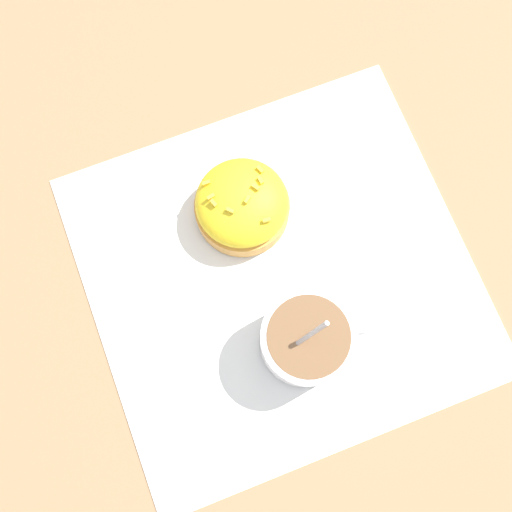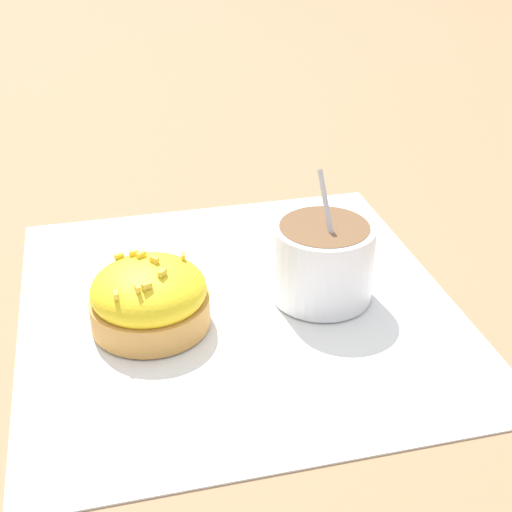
# 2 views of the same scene
# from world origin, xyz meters

# --- Properties ---
(ground_plane) EXTENTS (3.00, 3.00, 0.00)m
(ground_plane) POSITION_xyz_m (0.00, 0.00, 0.00)
(ground_plane) COLOR #93704C
(paper_napkin) EXTENTS (0.35, 0.36, 0.00)m
(paper_napkin) POSITION_xyz_m (0.00, 0.00, 0.00)
(paper_napkin) COLOR white
(paper_napkin) RESTS_ON ground_plane
(coffee_cup) EXTENTS (0.08, 0.10, 0.10)m
(coffee_cup) POSITION_xyz_m (0.07, 0.00, 0.04)
(coffee_cup) COLOR white
(coffee_cup) RESTS_ON paper_napkin
(frosted_pastry) EXTENTS (0.09, 0.09, 0.05)m
(frosted_pastry) POSITION_xyz_m (-0.07, -0.01, 0.03)
(frosted_pastry) COLOR #D19347
(frosted_pastry) RESTS_ON paper_napkin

